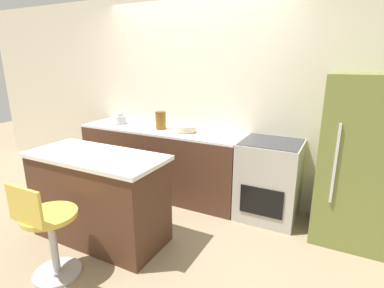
% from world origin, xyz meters
% --- Properties ---
extents(ground_plane, '(14.00, 14.00, 0.00)m').
position_xyz_m(ground_plane, '(0.00, 0.00, 0.00)').
color(ground_plane, '#998466').
extents(wall_back, '(8.00, 0.06, 2.60)m').
position_xyz_m(wall_back, '(0.00, 0.65, 1.30)').
color(wall_back, beige).
rests_on(wall_back, ground_plane).
extents(back_counter, '(2.23, 0.60, 0.91)m').
position_xyz_m(back_counter, '(-0.34, 0.32, 0.45)').
color(back_counter, '#4C2D1E').
rests_on(back_counter, ground_plane).
extents(kitchen_island, '(1.39, 0.64, 0.90)m').
position_xyz_m(kitchen_island, '(-0.29, -0.89, 0.45)').
color(kitchen_island, '#4C2D1E').
rests_on(kitchen_island, ground_plane).
extents(oven_range, '(0.66, 0.61, 0.91)m').
position_xyz_m(oven_range, '(1.12, 0.32, 0.45)').
color(oven_range, '#B7B2A8').
rests_on(oven_range, ground_plane).
extents(refrigerator, '(0.70, 0.68, 1.66)m').
position_xyz_m(refrigerator, '(1.97, 0.29, 0.83)').
color(refrigerator, olive).
rests_on(refrigerator, ground_plane).
extents(stool_chair, '(0.44, 0.44, 0.88)m').
position_xyz_m(stool_chair, '(-0.23, -1.52, 0.43)').
color(stool_chair, '#B7B7BC').
rests_on(stool_chair, ground_plane).
extents(kettle, '(0.17, 0.17, 0.18)m').
position_xyz_m(kettle, '(-0.99, 0.31, 0.98)').
color(kettle, silver).
rests_on(kettle, back_counter).
extents(mixing_bowl, '(0.25, 0.25, 0.07)m').
position_xyz_m(mixing_bowl, '(0.06, 0.31, 0.94)').
color(mixing_bowl, '#C1B28E').
rests_on(mixing_bowl, back_counter).
extents(canister_jar, '(0.14, 0.14, 0.22)m').
position_xyz_m(canister_jar, '(-0.32, 0.31, 1.02)').
color(canister_jar, brown).
rests_on(canister_jar, back_counter).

